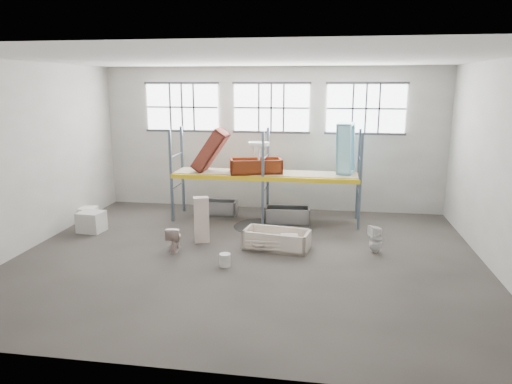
% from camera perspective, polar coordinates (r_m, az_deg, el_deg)
% --- Properties ---
extents(floor, '(12.00, 10.00, 0.10)m').
position_cam_1_polar(floor, '(12.27, -1.09, -8.19)').
color(floor, '#4C4641').
rests_on(floor, ground).
extents(ceiling, '(12.00, 10.00, 0.10)m').
position_cam_1_polar(ceiling, '(11.45, -1.21, 16.32)').
color(ceiling, silver).
rests_on(ceiling, ground).
extents(wall_back, '(12.00, 0.10, 5.00)m').
position_cam_1_polar(wall_back, '(16.54, 1.91, 6.49)').
color(wall_back, '#A5A299').
rests_on(wall_back, ground).
extents(wall_front, '(12.00, 0.10, 5.00)m').
position_cam_1_polar(wall_front, '(6.80, -8.56, -3.39)').
color(wall_front, '#A7A49B').
rests_on(wall_front, ground).
extents(wall_left, '(0.10, 10.00, 5.00)m').
position_cam_1_polar(wall_left, '(13.97, -26.46, 3.88)').
color(wall_left, '#ABA89F').
rests_on(wall_left, ground).
extents(wall_right, '(0.10, 10.00, 5.00)m').
position_cam_1_polar(wall_right, '(12.12, 28.33, 2.47)').
color(wall_right, '#B4B1A6').
rests_on(wall_right, ground).
extents(window_left, '(2.60, 0.04, 1.60)m').
position_cam_1_polar(window_left, '(17.03, -9.04, 10.24)').
color(window_left, white).
rests_on(window_left, wall_back).
extents(window_mid, '(2.60, 0.04, 1.60)m').
position_cam_1_polar(window_mid, '(16.34, 1.89, 10.28)').
color(window_mid, white).
rests_on(window_mid, wall_back).
extents(window_right, '(2.60, 0.04, 1.60)m').
position_cam_1_polar(window_right, '(16.26, 13.32, 9.93)').
color(window_right, white).
rests_on(window_right, wall_back).
extents(rack_upright_la, '(0.08, 0.08, 3.00)m').
position_cam_1_polar(rack_upright_la, '(15.29, -10.36, 1.94)').
color(rack_upright_la, slate).
rests_on(rack_upright_la, floor).
extents(rack_upright_lb, '(0.08, 0.08, 3.00)m').
position_cam_1_polar(rack_upright_lb, '(16.41, -9.00, 2.75)').
color(rack_upright_lb, slate).
rests_on(rack_upright_lb, floor).
extents(rack_upright_ma, '(0.08, 0.08, 3.00)m').
position_cam_1_polar(rack_upright_ma, '(14.59, 0.85, 1.62)').
color(rack_upright_ma, slate).
rests_on(rack_upright_ma, floor).
extents(rack_upright_mb, '(0.08, 0.08, 3.00)m').
position_cam_1_polar(rack_upright_mb, '(15.76, 1.46, 2.48)').
color(rack_upright_mb, slate).
rests_on(rack_upright_mb, floor).
extents(rack_upright_ra, '(0.08, 0.08, 3.00)m').
position_cam_1_polar(rack_upright_ra, '(14.49, 12.68, 1.21)').
color(rack_upright_ra, slate).
rests_on(rack_upright_ra, floor).
extents(rack_upright_rb, '(0.08, 0.08, 3.00)m').
position_cam_1_polar(rack_upright_rb, '(15.67, 12.41, 2.11)').
color(rack_upright_rb, slate).
rests_on(rack_upright_rb, floor).
extents(rack_beam_front, '(6.00, 0.10, 0.14)m').
position_cam_1_polar(rack_beam_front, '(14.59, 0.85, 1.62)').
color(rack_beam_front, yellow).
rests_on(rack_beam_front, floor).
extents(rack_beam_back, '(6.00, 0.10, 0.14)m').
position_cam_1_polar(rack_beam_back, '(15.76, 1.46, 2.48)').
color(rack_beam_back, yellow).
rests_on(rack_beam_back, floor).
extents(shelf_deck, '(5.90, 1.10, 0.03)m').
position_cam_1_polar(shelf_deck, '(15.16, 1.17, 2.36)').
color(shelf_deck, gray).
rests_on(shelf_deck, floor).
extents(wet_patch, '(1.80, 1.80, 0.00)m').
position_cam_1_polar(wet_patch, '(14.77, 0.72, -4.24)').
color(wet_patch, black).
rests_on(wet_patch, floor).
extents(bathtub_beige, '(1.88, 1.10, 0.52)m').
position_cam_1_polar(bathtub_beige, '(12.79, 2.57, -5.82)').
color(bathtub_beige, beige).
rests_on(bathtub_beige, floor).
extents(cistern_spare, '(0.49, 0.29, 0.44)m').
position_cam_1_polar(cistern_spare, '(12.53, 4.10, -6.17)').
color(cistern_spare, beige).
rests_on(cistern_spare, bathtub_beige).
extents(sink_in_tub, '(0.63, 0.63, 0.17)m').
position_cam_1_polar(sink_in_tub, '(12.60, 0.39, -6.60)').
color(sink_in_tub, beige).
rests_on(sink_in_tub, bathtub_beige).
extents(toilet_beige, '(0.46, 0.71, 0.68)m').
position_cam_1_polar(toilet_beige, '(12.83, -9.99, -5.59)').
color(toilet_beige, beige).
rests_on(toilet_beige, floor).
extents(cistern_tall, '(0.49, 0.39, 1.31)m').
position_cam_1_polar(cistern_tall, '(13.27, -6.70, -3.40)').
color(cistern_tall, beige).
rests_on(cistern_tall, floor).
extents(toilet_white, '(0.45, 0.45, 0.75)m').
position_cam_1_polar(toilet_white, '(12.86, 14.47, -5.61)').
color(toilet_white, white).
rests_on(toilet_white, floor).
extents(steel_tub_left, '(1.33, 0.63, 0.49)m').
position_cam_1_polar(steel_tub_left, '(16.12, -4.76, -1.91)').
color(steel_tub_left, '#B3B5BC').
rests_on(steel_tub_left, floor).
extents(steel_tub_right, '(1.47, 0.75, 0.53)m').
position_cam_1_polar(steel_tub_right, '(15.09, 3.90, -2.86)').
color(steel_tub_right, '#9B9DA1').
rests_on(steel_tub_right, floor).
extents(rust_tub_flat, '(1.80, 1.16, 0.47)m').
position_cam_1_polar(rust_tub_flat, '(15.04, -0.01, 3.21)').
color(rust_tub_flat, maroon).
rests_on(rust_tub_flat, shelf_deck).
extents(rust_tub_tilted, '(1.25, 0.78, 1.48)m').
position_cam_1_polar(rust_tub_tilted, '(15.27, -5.58, 5.10)').
color(rust_tub_tilted, maroon).
rests_on(rust_tub_tilted, shelf_deck).
extents(sink_on_shelf, '(0.72, 0.59, 0.59)m').
position_cam_1_polar(sink_on_shelf, '(14.71, 0.35, 4.07)').
color(sink_on_shelf, white).
rests_on(sink_on_shelf, rust_tub_flat).
extents(blue_tub_upright, '(0.66, 0.85, 1.63)m').
position_cam_1_polar(blue_tub_upright, '(15.14, 10.94, 5.24)').
color(blue_tub_upright, '#8CD4E8').
rests_on(blue_tub_upright, shelf_deck).
extents(bucket, '(0.30, 0.30, 0.32)m').
position_cam_1_polar(bucket, '(11.65, -3.83, -8.31)').
color(bucket, beige).
rests_on(bucket, floor).
extents(carton_near, '(0.78, 0.69, 0.62)m').
position_cam_1_polar(carton_near, '(15.06, -19.53, -3.45)').
color(carton_near, beige).
rests_on(carton_near, floor).
extents(carton_far, '(0.62, 0.62, 0.44)m').
position_cam_1_polar(carton_far, '(16.32, -19.86, -2.55)').
color(carton_far, white).
rests_on(carton_far, floor).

